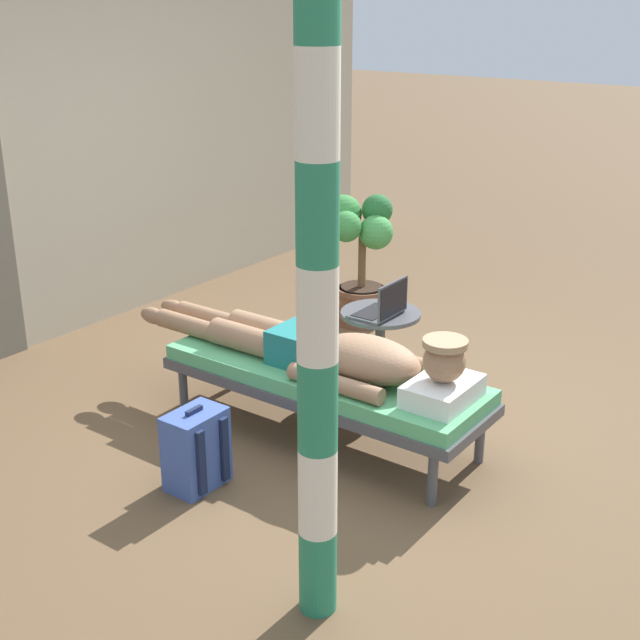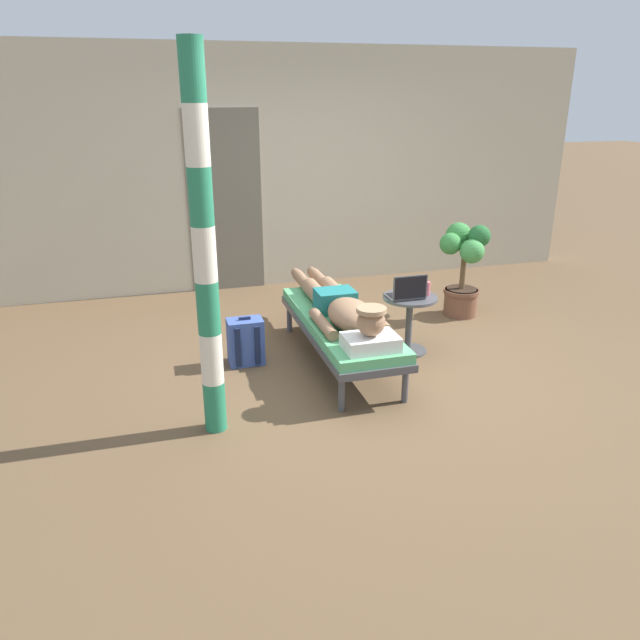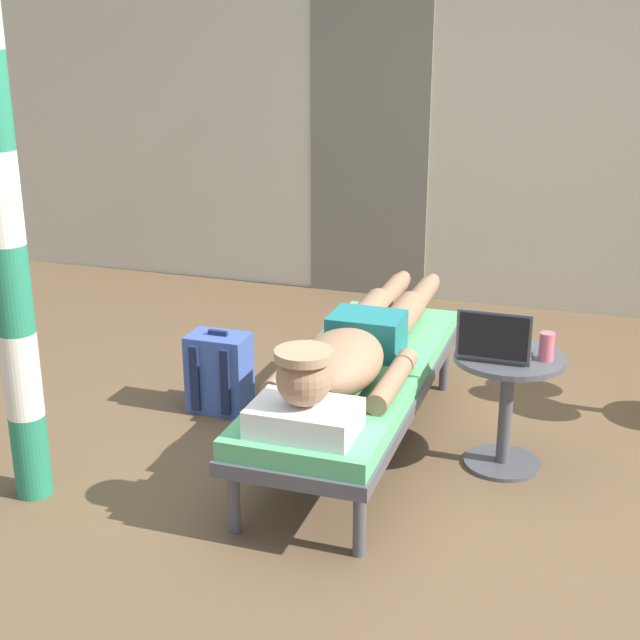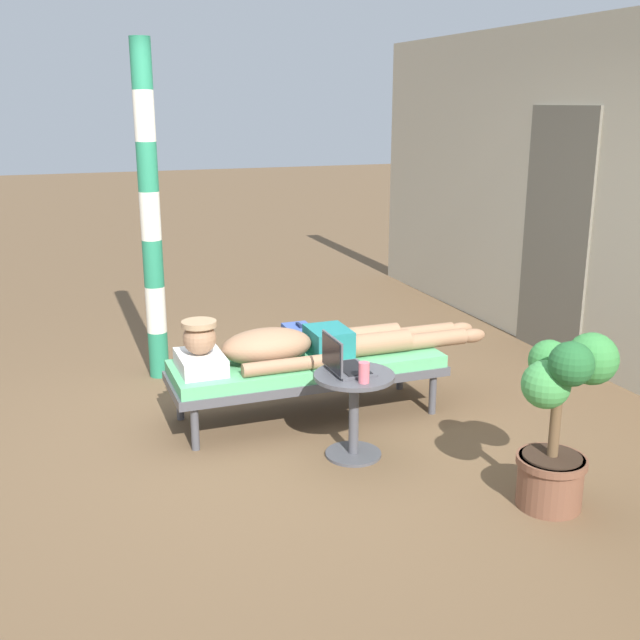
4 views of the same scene
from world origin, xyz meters
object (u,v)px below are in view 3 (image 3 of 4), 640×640
person_reclining (355,348)px  drink_glass (547,346)px  lounge_chair (357,380)px  laptop (495,345)px  porch_post (1,198)px  backpack (220,373)px  side_table (507,391)px

person_reclining → drink_glass: bearing=7.2°
lounge_chair → drink_glass: 0.85m
laptop → porch_post: (-1.77, -0.82, 0.67)m
drink_glass → lounge_chair: bearing=-176.1°
drink_glass → backpack: drink_glass is taller
lounge_chair → laptop: 0.65m
drink_glass → porch_post: porch_post is taller
side_table → laptop: laptop is taller
lounge_chair → backpack: bearing=164.6°
lounge_chair → laptop: (0.60, 0.01, 0.24)m
side_table → backpack: side_table is taller
drink_glass → backpack: (-1.59, 0.16, -0.39)m
person_reclining → side_table: 0.69m
lounge_chair → laptop: bearing=0.8°
porch_post → lounge_chair: bearing=34.8°
laptop → drink_glass: (0.21, 0.05, 0.00)m
lounge_chair → person_reclining: size_ratio=0.85×
porch_post → drink_glass: bearing=23.7°
side_table → backpack: 1.46m
lounge_chair → porch_post: bearing=-145.2°
side_table → laptop: bearing=-139.5°
side_table → laptop: 0.24m
side_table → backpack: bearing=173.9°
lounge_chair → porch_post: size_ratio=0.73×
side_table → backpack: size_ratio=1.23×
person_reclining → porch_post: porch_post is taller
side_table → laptop: (-0.06, -0.05, 0.23)m
lounge_chair → backpack: size_ratio=4.34×
person_reclining → porch_post: 1.58m
person_reclining → side_table: person_reclining is taller
laptop → person_reclining: bearing=-174.7°
laptop → backpack: (-1.38, 0.21, -0.39)m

